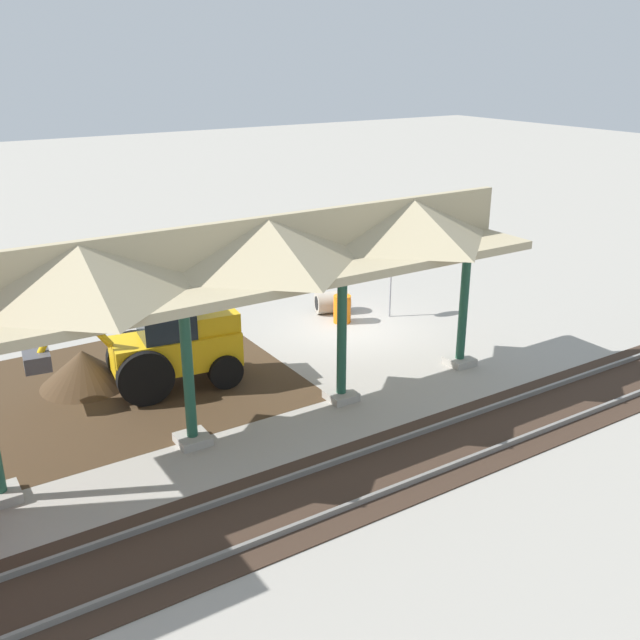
# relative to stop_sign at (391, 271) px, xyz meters

# --- Properties ---
(ground_plane) EXTENTS (120.00, 120.00, 0.00)m
(ground_plane) POSITION_rel_stop_sign_xyz_m (1.77, 0.35, -1.58)
(ground_plane) COLOR #9E998E
(dirt_work_zone) EXTENTS (8.05, 7.00, 0.01)m
(dirt_work_zone) POSITION_rel_stop_sign_xyz_m (8.87, 0.48, -1.58)
(dirt_work_zone) COLOR #42301E
(dirt_work_zone) RESTS_ON ground
(platform_canopy) EXTENTS (13.17, 3.20, 4.90)m
(platform_canopy) POSITION_rel_stop_sign_xyz_m (6.71, 4.12, 2.59)
(platform_canopy) COLOR #9E998E
(platform_canopy) RESTS_ON ground
(rail_tracks) EXTENTS (60.00, 2.58, 0.15)m
(rail_tracks) POSITION_rel_stop_sign_xyz_m (1.77, 7.30, -1.55)
(rail_tracks) COLOR slate
(rail_tracks) RESTS_ON ground
(stop_sign) EXTENTS (0.74, 0.22, 2.20)m
(stop_sign) POSITION_rel_stop_sign_xyz_m (0.00, 0.00, 0.00)
(stop_sign) COLOR gray
(stop_sign) RESTS_ON ground
(backhoe) EXTENTS (5.32, 2.07, 2.82)m
(backhoe) POSITION_rel_stop_sign_xyz_m (7.99, 1.13, -0.32)
(backhoe) COLOR #EAB214
(backhoe) RESTS_ON ground
(dirt_mound) EXTENTS (4.63, 4.63, 1.94)m
(dirt_mound) POSITION_rel_stop_sign_xyz_m (9.89, -0.19, -1.58)
(dirt_mound) COLOR #42301E
(dirt_mound) RESTS_ON ground
(concrete_pipe) EXTENTS (1.28, 1.05, 0.74)m
(concrete_pipe) POSITION_rel_stop_sign_xyz_m (1.37, -1.35, -1.21)
(concrete_pipe) COLOR #9E9384
(concrete_pipe) RESTS_ON ground
(traffic_barrel) EXTENTS (0.56, 0.56, 0.90)m
(traffic_barrel) POSITION_rel_stop_sign_xyz_m (1.62, -0.41, -1.13)
(traffic_barrel) COLOR orange
(traffic_barrel) RESTS_ON ground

